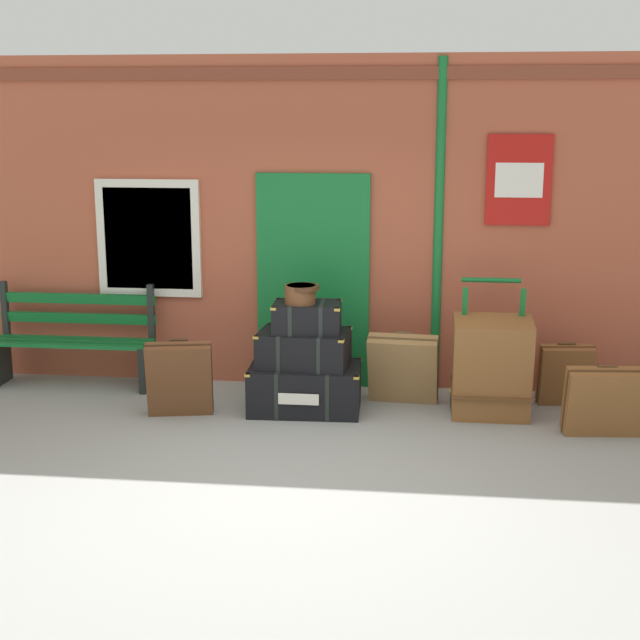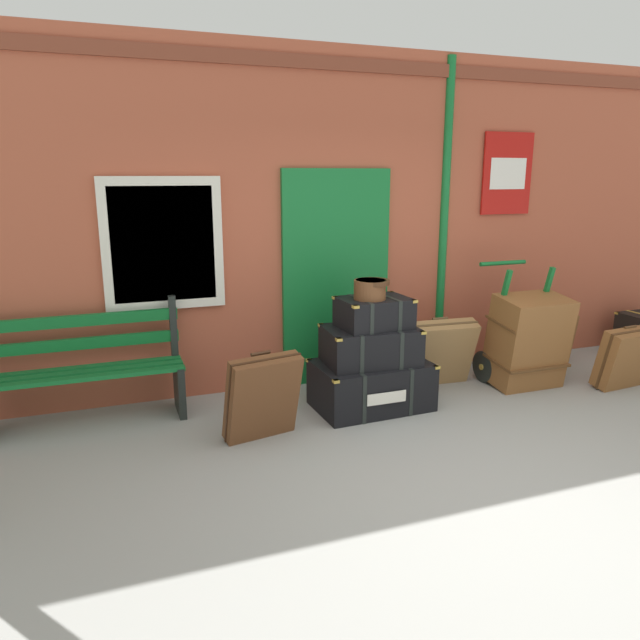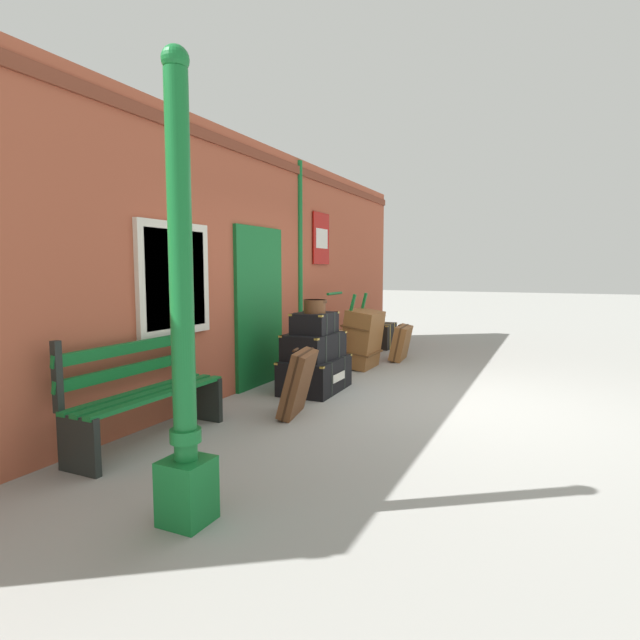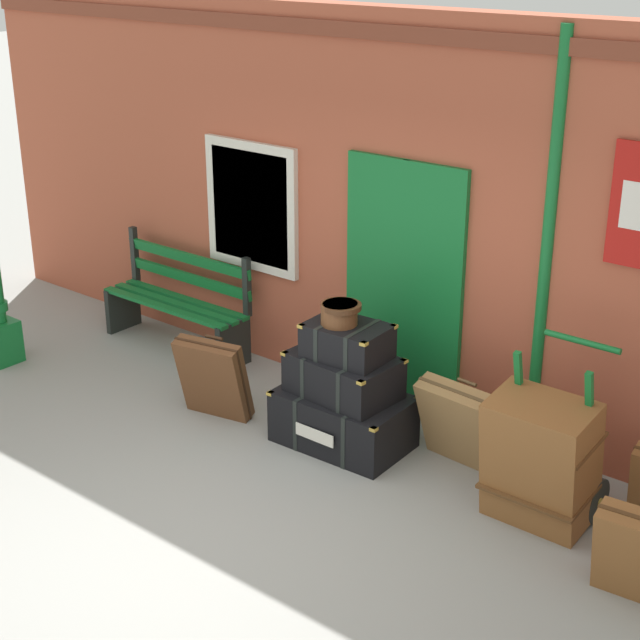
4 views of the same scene
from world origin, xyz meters
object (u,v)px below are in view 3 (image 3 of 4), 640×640
suitcase_charcoal (352,342)px  porters_trolley (352,350)px  platform_bench (145,393)px  suitcase_slate (401,343)px  large_brown_trunk (362,339)px  suitcase_umber (324,352)px  steamer_trunk_middle (314,346)px  round_hatbox (315,305)px  lamp_post (183,353)px  steamer_trunk_base (315,374)px  steamer_trunk_top (315,323)px  corner_trunk (380,336)px  suitcase_brown (298,383)px

suitcase_charcoal → porters_trolley: bearing=-158.5°
platform_bench → porters_trolley: 4.08m
suitcase_slate → suitcase_charcoal: 0.85m
large_brown_trunk → suitcase_umber: size_ratio=1.36×
steamer_trunk_middle → suitcase_charcoal: size_ratio=1.41×
round_hatbox → large_brown_trunk: bearing=-0.3°
lamp_post → suitcase_charcoal: bearing=11.7°
large_brown_trunk → suitcase_slate: size_ratio=1.34×
steamer_trunk_middle → suitcase_slate: bearing=-8.6°
steamer_trunk_base → large_brown_trunk: (1.67, -0.02, 0.25)m
lamp_post → porters_trolley: 5.20m
steamer_trunk_top → corner_trunk: steamer_trunk_top is taller
suitcase_brown → suitcase_charcoal: suitcase_brown is taller
steamer_trunk_top → corner_trunk: 3.80m
steamer_trunk_top → round_hatbox: size_ratio=2.05×
lamp_post → suitcase_brown: (2.31, 0.44, -0.70)m
corner_trunk → suitcase_brown: bearing=-171.9°
porters_trolley → suitcase_slate: 1.07m
platform_bench → suitcase_slate: 5.07m
corner_trunk → large_brown_trunk: bearing=-169.4°
large_brown_trunk → suitcase_charcoal: large_brown_trunk is taller
lamp_post → platform_bench: size_ratio=1.75×
steamer_trunk_middle → suitcase_charcoal: bearing=10.0°
steamer_trunk_base → suitcase_umber: (0.88, 0.29, 0.13)m
platform_bench → round_hatbox: 2.50m
large_brown_trunk → suitcase_slate: large_brown_trunk is taller
suitcase_slate → lamp_post: bearing=-176.4°
porters_trolley → suitcase_charcoal: (0.71, 0.28, 0.02)m
steamer_trunk_middle → corner_trunk: steamer_trunk_middle is taller
corner_trunk → steamer_trunk_middle: bearing=-174.6°
steamer_trunk_middle → suitcase_slate: steamer_trunk_middle is taller
porters_trolley → large_brown_trunk: 0.26m
round_hatbox → suitcase_umber: size_ratio=0.45×
platform_bench → steamer_trunk_top: bearing=-12.2°
large_brown_trunk → suitcase_brown: (-2.75, -0.30, -0.11)m
steamer_trunk_top → large_brown_trunk: steamer_trunk_top is taller
large_brown_trunk → steamer_trunk_base: bearing=179.2°
round_hatbox → suitcase_brown: size_ratio=0.43×
suitcase_charcoal → corner_trunk: 1.38m
lamp_post → platform_bench: 1.75m
platform_bench → suitcase_umber: size_ratio=2.33×
lamp_post → round_hatbox: size_ratio=9.10×
suitcase_umber → suitcase_charcoal: size_ratio=1.15×
steamer_trunk_top → suitcase_brown: (-1.10, -0.34, -0.52)m
round_hatbox → suitcase_charcoal: round_hatbox is taller
steamer_trunk_middle → porters_trolley: (1.68, 0.14, -0.31)m
steamer_trunk_top → suitcase_umber: (0.86, 0.27, -0.53)m
round_hatbox → suitcase_slate: size_ratio=0.44×
round_hatbox → suitcase_umber: (0.92, 0.30, -0.76)m
suitcase_umber → suitcase_slate: bearing=-21.4°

